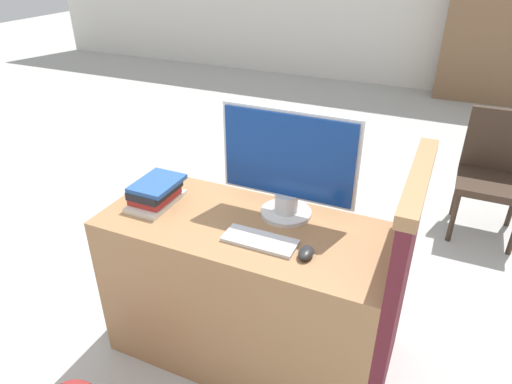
{
  "coord_description": "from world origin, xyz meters",
  "views": [
    {
      "loc": [
        0.72,
        -1.2,
        1.85
      ],
      "look_at": [
        0.07,
        0.25,
        0.96
      ],
      "focal_mm": 32.0,
      "sensor_mm": 36.0,
      "label": 1
    }
  ],
  "objects_px": {
    "far_chair": "(494,169)",
    "book_stack": "(156,192)",
    "monitor": "(288,166)",
    "keyboard": "(260,241)",
    "mouse": "(306,253)"
  },
  "relations": [
    {
      "from": "far_chair",
      "to": "book_stack",
      "type": "bearing_deg",
      "value": 170.91
    },
    {
      "from": "monitor",
      "to": "keyboard",
      "type": "height_order",
      "value": "monitor"
    },
    {
      "from": "mouse",
      "to": "far_chair",
      "type": "xyz_separation_m",
      "value": [
        0.74,
        1.84,
        -0.32
      ]
    },
    {
      "from": "mouse",
      "to": "far_chair",
      "type": "distance_m",
      "value": 2.01
    },
    {
      "from": "monitor",
      "to": "keyboard",
      "type": "distance_m",
      "value": 0.34
    },
    {
      "from": "monitor",
      "to": "far_chair",
      "type": "height_order",
      "value": "monitor"
    },
    {
      "from": "book_stack",
      "to": "monitor",
      "type": "bearing_deg",
      "value": 14.5
    },
    {
      "from": "keyboard",
      "to": "book_stack",
      "type": "relative_size",
      "value": 1.11
    },
    {
      "from": "book_stack",
      "to": "far_chair",
      "type": "xyz_separation_m",
      "value": [
        1.51,
        1.73,
        -0.35
      ]
    },
    {
      "from": "mouse",
      "to": "keyboard",
      "type": "bearing_deg",
      "value": 175.79
    },
    {
      "from": "mouse",
      "to": "book_stack",
      "type": "relative_size",
      "value": 0.34
    },
    {
      "from": "book_stack",
      "to": "mouse",
      "type": "bearing_deg",
      "value": -7.93
    },
    {
      "from": "mouse",
      "to": "far_chair",
      "type": "height_order",
      "value": "far_chair"
    },
    {
      "from": "keyboard",
      "to": "book_stack",
      "type": "distance_m",
      "value": 0.58
    },
    {
      "from": "keyboard",
      "to": "far_chair",
      "type": "xyz_separation_m",
      "value": [
        0.95,
        1.82,
        -0.31
      ]
    }
  ]
}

